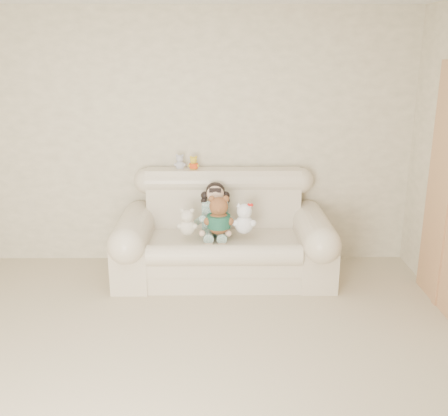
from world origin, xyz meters
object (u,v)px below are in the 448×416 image
white_cat (244,215)px  cream_teddy (187,219)px  seated_child (215,209)px  brown_teddy (219,211)px  sofa (224,228)px

white_cat → cream_teddy: 0.54m
white_cat → cream_teddy: size_ratio=1.17×
cream_teddy → seated_child: bearing=40.7°
seated_child → cream_teddy: 0.35m
seated_child → cream_teddy: bearing=-133.2°
brown_teddy → cream_teddy: brown_teddy is taller
brown_teddy → cream_teddy: bearing=178.0°
seated_child → cream_teddy: size_ratio=1.74×
sofa → cream_teddy: size_ratio=6.85×
seated_child → brown_teddy: size_ratio=1.21×
brown_teddy → white_cat: bearing=-4.5°
seated_child → brown_teddy: (0.03, -0.20, 0.03)m
white_cat → cream_teddy: white_cat is taller
sofa → seated_child: sofa is taller
white_cat → seated_child: bearing=135.5°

